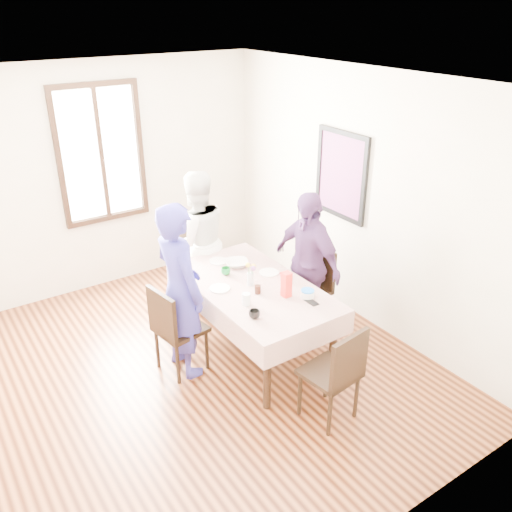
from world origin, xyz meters
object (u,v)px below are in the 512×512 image
Objects in this scene: person_left at (180,291)px; dining_table at (253,319)px; chair_left at (181,328)px; chair_near at (330,372)px; person_right at (307,263)px; chair_right at (307,290)px; person_far at (197,241)px; chair_far at (198,269)px.

dining_table is at bearing -105.71° from person_left.
chair_left is 0.40m from person_left.
person_left reaches higher than chair_near.
chair_left is at bearing -97.64° from person_right.
chair_left is 1.46m from chair_right.
person_right is (0.71, -1.07, -0.03)m from person_far.
person_left reaches higher than chair_right.
chair_right is at bearing 77.29° from chair_left.
chair_right is 1.40m from chair_near.
person_right is (1.43, -0.10, 0.33)m from chair_left.
person_left is at bearing 81.40° from chair_left.
chair_near is 1.53m from person_left.
person_left is (0.02, -0.00, 0.40)m from chair_left.
chair_left is 1.00× the size of chair_near.
chair_near reaches higher than dining_table.
chair_left is 0.56× the size of person_far.
chair_far is 0.56× the size of person_far.
chair_left is 0.53× the size of person_left.
person_left is at bearing -97.70° from person_right.
dining_table is 1.83× the size of chair_right.
chair_far is 1.00× the size of chair_near.
person_right reaches higher than chair_near.
chair_right reaches higher than dining_table.
chair_left is 1.00× the size of chair_right.
chair_left is at bearing 86.77° from person_left.
chair_right is at bearing 125.46° from chair_far.
chair_right is 1.00× the size of chair_near.
person_far reaches higher than chair_right.
chair_right is 1.49m from person_left.
chair_near is at bearing -34.01° from person_right.
chair_right is 0.33m from person_right.
chair_far is 2.29m from chair_near.
person_right reaches higher than dining_table.
chair_near is (-0.73, -1.20, 0.00)m from chair_right.
chair_right is at bearing 131.08° from person_far.
dining_table is 0.87m from person_left.
dining_table is 1.06× the size of person_right.
chair_near is 1.43m from person_right.
person_far is at bearing 134.56° from chair_left.
person_far reaches higher than chair_left.
chair_near is at bearing -90.00° from dining_table.
dining_table is at bearing 69.25° from chair_left.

